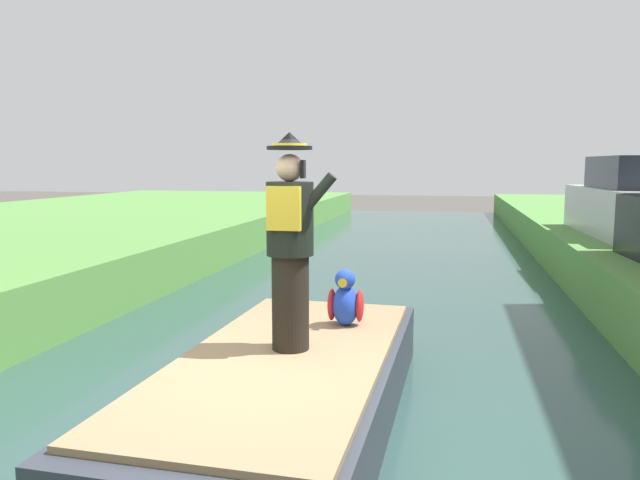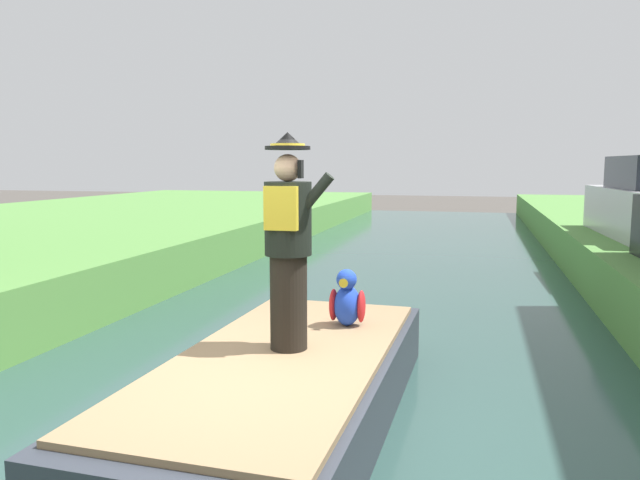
% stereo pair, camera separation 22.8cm
% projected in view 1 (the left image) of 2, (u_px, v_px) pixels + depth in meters
% --- Properties ---
extents(ground_plane, '(80.00, 80.00, 0.00)m').
position_uv_depth(ground_plane, '(276.00, 451.00, 4.83)').
color(ground_plane, '#4C4742').
extents(canal_water, '(6.61, 48.00, 0.10)m').
position_uv_depth(canal_water, '(275.00, 445.00, 4.83)').
color(canal_water, '#2D4C47').
rests_on(canal_water, ground).
extents(boat, '(1.90, 4.24, 0.61)m').
position_uv_depth(boat, '(286.00, 388.00, 5.10)').
color(boat, '#333842').
rests_on(boat, canal_water).
extents(person_pirate, '(0.61, 0.42, 1.85)m').
position_uv_depth(person_pirate, '(290.00, 243.00, 5.06)').
color(person_pirate, black).
rests_on(person_pirate, boat).
extents(parrot_plush, '(0.36, 0.34, 0.57)m').
position_uv_depth(parrot_plush, '(346.00, 301.00, 5.91)').
color(parrot_plush, blue).
rests_on(parrot_plush, boat).
extents(parked_car_silver, '(1.85, 4.06, 1.50)m').
position_uv_depth(parked_car_silver, '(637.00, 203.00, 11.30)').
color(parked_car_silver, '#B7B7BC').
rests_on(parked_car_silver, grass_bank_far).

